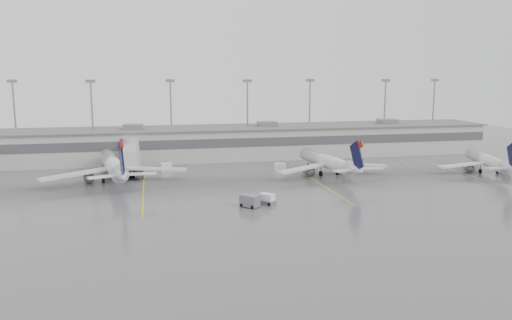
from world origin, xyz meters
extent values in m
plane|color=#535355|center=(0.00, 0.00, 0.00)|extent=(260.00, 260.00, 0.00)
cube|color=#A7A7A2|center=(0.00, 58.00, 4.00)|extent=(150.00, 16.00, 8.00)
cube|color=#47474C|center=(0.00, 49.95, 5.00)|extent=(150.00, 0.15, 2.20)
cube|color=#606060|center=(0.00, 58.00, 8.05)|extent=(152.00, 17.00, 0.30)
cube|color=slate|center=(50.00, 58.00, 8.80)|extent=(5.00, 4.00, 1.30)
cylinder|color=gray|center=(-50.00, 67.50, 10.00)|extent=(0.44, 0.44, 20.00)
cube|color=slate|center=(-50.00, 67.50, 20.20)|extent=(2.40, 0.50, 0.80)
cylinder|color=gray|center=(-30.00, 60.00, 10.00)|extent=(0.44, 0.44, 20.00)
cube|color=slate|center=(-30.00, 60.00, 20.20)|extent=(2.40, 0.50, 0.80)
cylinder|color=gray|center=(-10.00, 67.50, 10.00)|extent=(0.44, 0.44, 20.00)
cube|color=slate|center=(-10.00, 67.50, 20.20)|extent=(2.40, 0.50, 0.80)
cylinder|color=gray|center=(10.00, 60.00, 10.00)|extent=(0.44, 0.44, 20.00)
cube|color=slate|center=(10.00, 60.00, 20.20)|extent=(2.40, 0.50, 0.80)
cylinder|color=gray|center=(30.00, 67.50, 10.00)|extent=(0.44, 0.44, 20.00)
cube|color=slate|center=(30.00, 67.50, 20.20)|extent=(2.40, 0.50, 0.80)
cylinder|color=gray|center=(50.00, 60.00, 10.00)|extent=(0.44, 0.44, 20.00)
cube|color=slate|center=(50.00, 60.00, 20.20)|extent=(2.40, 0.50, 0.80)
cylinder|color=gray|center=(70.00, 67.50, 10.00)|extent=(0.44, 0.44, 20.00)
cube|color=slate|center=(70.00, 67.50, 20.20)|extent=(2.40, 0.50, 0.80)
cylinder|color=#9C9FA1|center=(-20.50, 50.00, 3.50)|extent=(4.00, 4.00, 7.00)
cube|color=#9C9FA1|center=(-20.50, 43.50, 4.30)|extent=(2.80, 13.00, 2.60)
cube|color=#9C9FA1|center=(-20.50, 36.00, 4.30)|extent=(3.40, 2.40, 3.00)
cylinder|color=gray|center=(-20.50, 36.00, 1.40)|extent=(0.70, 0.70, 2.80)
cube|color=black|center=(-20.50, 36.00, 0.35)|extent=(2.20, 1.20, 0.70)
cube|color=yellow|center=(-17.50, 24.00, 0.01)|extent=(0.25, 40.00, 0.01)
cube|color=yellow|center=(17.50, 24.00, 0.01)|extent=(0.25, 40.00, 0.01)
cube|color=yellow|center=(52.50, 24.00, 0.01)|extent=(0.25, 40.00, 0.01)
cylinder|color=silver|center=(-23.69, 34.55, 3.26)|extent=(7.38, 24.10, 3.26)
cone|color=silver|center=(-26.04, 47.82, 3.26)|extent=(3.74, 3.56, 3.26)
cone|color=silver|center=(-21.17, 20.32, 3.69)|extent=(4.16, 5.92, 3.26)
cube|color=silver|center=(-30.65, 30.23, 2.39)|extent=(13.79, 9.13, 0.38)
cube|color=silver|center=(-15.67, 32.88, 2.39)|extent=(14.38, 4.75, 0.38)
cube|color=black|center=(-21.08, 19.79, 6.84)|extent=(1.39, 6.08, 7.11)
cube|color=maroon|center=(-20.83, 18.40, 9.67)|extent=(0.70, 2.22, 2.06)
cylinder|color=black|center=(-25.40, 44.18, 0.49)|extent=(0.54, 1.03, 0.98)
cylinder|color=black|center=(-25.56, 32.01, 0.60)|extent=(0.69, 1.26, 1.20)
cylinder|color=black|center=(-21.07, 32.81, 0.60)|extent=(0.69, 1.26, 1.20)
cylinder|color=silver|center=(22.03, 31.48, 2.89)|extent=(5.53, 21.41, 2.89)
cone|color=silver|center=(20.54, 43.35, 2.89)|extent=(3.21, 3.04, 2.89)
cone|color=silver|center=(23.64, 18.76, 3.28)|extent=(3.47, 5.15, 2.89)
cube|color=silver|center=(15.68, 27.96, 2.12)|extent=(12.41, 7.60, 0.34)
cube|color=silver|center=(29.07, 29.65, 2.12)|extent=(12.78, 4.81, 0.34)
cube|color=black|center=(23.70, 18.28, 6.07)|extent=(0.97, 5.42, 6.31)
cube|color=maroon|center=(23.86, 17.04, 8.58)|extent=(0.53, 1.97, 1.83)
cylinder|color=black|center=(20.95, 40.09, 0.43)|extent=(0.44, 0.90, 0.87)
cylinder|color=black|center=(20.27, 29.32, 0.53)|extent=(0.56, 1.11, 1.06)
cylinder|color=black|center=(24.29, 29.82, 0.53)|extent=(0.56, 1.11, 1.06)
cylinder|color=silver|center=(58.68, 26.14, 2.68)|extent=(7.73, 19.68, 2.68)
cone|color=silver|center=(61.58, 36.84, 2.68)|extent=(3.24, 3.12, 2.68)
cone|color=silver|center=(55.58, 14.67, 3.04)|extent=(3.76, 5.01, 2.68)
cube|color=silver|center=(51.99, 25.36, 1.97)|extent=(11.72, 2.90, 0.31)
cube|color=black|center=(55.46, 14.24, 5.63)|extent=(1.57, 4.93, 5.85)
cylinder|color=black|center=(60.79, 33.90, 0.40)|extent=(0.51, 0.86, 0.80)
cylinder|color=black|center=(56.41, 24.91, 0.49)|extent=(0.65, 1.05, 0.98)
cylinder|color=black|center=(60.03, 23.92, 0.49)|extent=(0.65, 1.05, 0.98)
cube|color=white|center=(3.24, 8.49, 0.92)|extent=(2.78, 2.85, 1.84)
cube|color=slate|center=(3.24, 8.49, 0.36)|extent=(3.20, 3.29, 0.72)
cylinder|color=black|center=(1.95, 8.71, 0.29)|extent=(0.55, 0.58, 0.57)
cylinder|color=black|center=(3.17, 9.80, 0.29)|extent=(0.55, 0.58, 0.57)
cylinder|color=black|center=(3.31, 7.18, 0.29)|extent=(0.55, 0.58, 0.57)
cylinder|color=black|center=(4.53, 8.27, 0.29)|extent=(0.55, 0.58, 0.57)
cube|color=slate|center=(0.04, 7.29, 1.07)|extent=(3.45, 3.56, 1.92)
cylinder|color=black|center=(-1.30, 7.61, 0.32)|extent=(0.61, 0.64, 0.63)
cylinder|color=black|center=(1.38, 6.97, 0.32)|extent=(0.61, 0.64, 0.63)
cube|color=white|center=(-12.64, 42.67, 0.90)|extent=(2.89, 2.32, 1.79)
cube|color=white|center=(13.15, 37.23, 0.85)|extent=(2.85, 2.43, 1.71)
cube|color=slate|center=(-25.79, 44.43, 0.93)|extent=(2.42, 3.28, 1.86)
cone|color=orange|center=(-17.60, 34.07, 0.39)|extent=(0.49, 0.49, 0.78)
cone|color=orange|center=(12.55, 38.04, 0.37)|extent=(0.47, 0.47, 0.74)
cone|color=orange|center=(44.08, 37.70, 0.37)|extent=(0.46, 0.46, 0.74)
camera|label=1|loc=(-15.87, -71.93, 21.84)|focal=35.00mm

